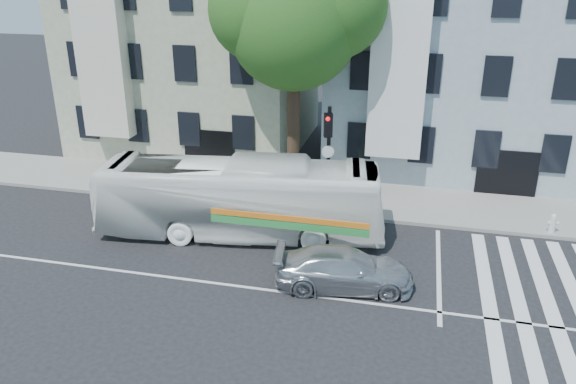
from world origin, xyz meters
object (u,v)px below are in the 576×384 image
(bus, at_px, (240,198))
(traffic_signal, at_px, (328,148))
(fire_hydrant, at_px, (553,223))
(sedan, at_px, (344,269))

(bus, xyz_separation_m, traffic_signal, (2.96, 2.27, 1.50))
(traffic_signal, height_order, fire_hydrant, traffic_signal)
(bus, height_order, sedan, bus)
(sedan, xyz_separation_m, fire_hydrant, (7.29, 5.51, -0.10))
(bus, distance_m, traffic_signal, 4.02)
(bus, xyz_separation_m, fire_hydrant, (11.69, 2.62, -0.97))
(fire_hydrant, bearing_deg, sedan, -142.90)
(sedan, bearing_deg, bus, 47.95)
(bus, relative_size, traffic_signal, 2.33)
(sedan, height_order, traffic_signal, traffic_signal)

